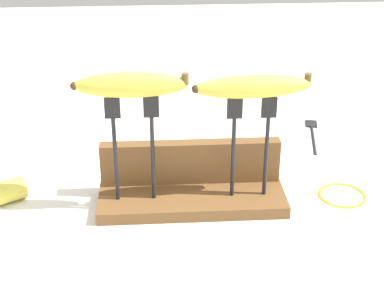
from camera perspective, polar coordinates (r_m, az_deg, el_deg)
ground_plane at (r=1.08m, az=0.00°, el=-5.78°), size 3.00×3.00×0.00m
wooden_board at (r=1.08m, az=0.00°, el=-5.28°), size 0.33×0.12×0.02m
board_backstop at (r=1.09m, az=-0.16°, el=-1.72°), size 0.33×0.03×0.08m
fork_stand_left at (r=1.01m, az=-5.62°, el=0.38°), size 0.09×0.01×0.19m
fork_stand_right at (r=1.02m, az=5.61°, el=0.53°), size 0.08×0.01×0.19m
banana_raised_left at (r=0.97m, az=-5.89°, el=5.64°), size 0.19×0.04×0.04m
banana_raised_right at (r=0.98m, az=5.85°, el=5.48°), size 0.20×0.04×0.04m
fork_fallen_near at (r=1.37m, az=11.44°, el=1.21°), size 0.05×0.17×0.01m
banana_chunk_near at (r=1.13m, az=-17.03°, el=-4.29°), size 0.07×0.06×0.04m
wire_coil at (r=1.14m, az=14.15°, el=-4.70°), size 0.09×0.09×0.01m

